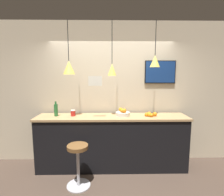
% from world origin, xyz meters
% --- Properties ---
extents(ground_plane, '(14.00, 14.00, 0.00)m').
position_xyz_m(ground_plane, '(0.00, 0.00, 0.00)').
color(ground_plane, '#47382D').
extents(back_wall, '(8.00, 0.06, 2.90)m').
position_xyz_m(back_wall, '(0.00, 1.00, 1.45)').
color(back_wall, beige).
rests_on(back_wall, ground_plane).
extents(service_counter, '(2.89, 0.55, 1.05)m').
position_xyz_m(service_counter, '(0.00, 0.61, 0.53)').
color(service_counter, black).
rests_on(service_counter, ground_plane).
extents(bar_stool, '(0.39, 0.39, 0.71)m').
position_xyz_m(bar_stool, '(-0.57, 0.03, 0.47)').
color(bar_stool, '#B7B7BC').
rests_on(bar_stool, ground_plane).
extents(fruit_bowl, '(0.27, 0.27, 0.15)m').
position_xyz_m(fruit_bowl, '(0.21, 0.63, 1.10)').
color(fruit_bowl, beige).
rests_on(fruit_bowl, service_counter).
extents(orange_pile, '(0.24, 0.18, 0.08)m').
position_xyz_m(orange_pile, '(0.72, 0.59, 1.09)').
color(orange_pile, orange).
rests_on(orange_pile, service_counter).
extents(juice_bottle, '(0.07, 0.07, 0.28)m').
position_xyz_m(juice_bottle, '(-1.07, 0.63, 1.17)').
color(juice_bottle, '#286B33').
rests_on(juice_bottle, service_counter).
extents(spread_jar, '(0.09, 0.09, 0.11)m').
position_xyz_m(spread_jar, '(-0.75, 0.63, 1.10)').
color(spread_jar, red).
rests_on(spread_jar, service_counter).
extents(pendant_lamp_left, '(0.22, 0.22, 0.96)m').
position_xyz_m(pendant_lamp_left, '(-0.78, 0.57, 1.97)').
color(pendant_lamp_left, black).
extents(pendant_lamp_middle, '(0.16, 0.16, 0.98)m').
position_xyz_m(pendant_lamp_middle, '(0.00, 0.57, 1.93)').
color(pendant_lamp_middle, black).
extents(pendant_lamp_right, '(0.18, 0.18, 0.83)m').
position_xyz_m(pendant_lamp_right, '(0.78, 0.57, 2.08)').
color(pendant_lamp_right, black).
extents(mounted_tv, '(0.63, 0.04, 0.46)m').
position_xyz_m(mounted_tv, '(0.99, 0.94, 1.89)').
color(mounted_tv, black).
extents(hanging_menu_board, '(0.24, 0.01, 0.17)m').
position_xyz_m(hanging_menu_board, '(-0.30, 0.41, 1.73)').
color(hanging_menu_board, white).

